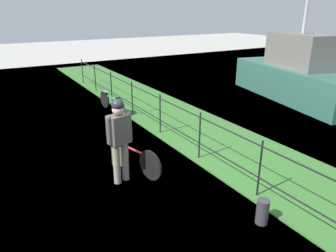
{
  "coord_description": "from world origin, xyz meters",
  "views": [
    {
      "loc": [
        5.26,
        -2.0,
        3.22
      ],
      "look_at": [
        -0.11,
        1.17,
        0.9
      ],
      "focal_mm": 33.87,
      "sensor_mm": 36.0,
      "label": 1
    }
  ],
  "objects_px": {
    "wooden_crate": "(122,132)",
    "cyclist_person": "(119,134)",
    "bicycle_main": "(134,156)",
    "moored_boat_near": "(297,76)",
    "terrier_dog": "(122,123)",
    "bicycle_parked": "(111,102)",
    "mooring_bollard": "(262,212)",
    "backpack_on_paving": "(119,156)"
  },
  "relations": [
    {
      "from": "wooden_crate",
      "to": "cyclist_person",
      "type": "xyz_separation_m",
      "value": [
        0.63,
        -0.3,
        0.24
      ]
    },
    {
      "from": "bicycle_main",
      "to": "moored_boat_near",
      "type": "distance_m",
      "value": 7.95
    },
    {
      "from": "terrier_dog",
      "to": "cyclist_person",
      "type": "bearing_deg",
      "value": -27.18
    },
    {
      "from": "cyclist_person",
      "to": "bicycle_parked",
      "type": "distance_m",
      "value": 4.72
    },
    {
      "from": "cyclist_person",
      "to": "mooring_bollard",
      "type": "bearing_deg",
      "value": 30.78
    },
    {
      "from": "cyclist_person",
      "to": "moored_boat_near",
      "type": "relative_size",
      "value": 0.29
    },
    {
      "from": "terrier_dog",
      "to": "bicycle_parked",
      "type": "bearing_deg",
      "value": 162.68
    },
    {
      "from": "wooden_crate",
      "to": "mooring_bollard",
      "type": "relative_size",
      "value": 0.92
    },
    {
      "from": "terrier_dog",
      "to": "backpack_on_paving",
      "type": "height_order",
      "value": "terrier_dog"
    },
    {
      "from": "cyclist_person",
      "to": "bicycle_main",
      "type": "bearing_deg",
      "value": 125.09
    },
    {
      "from": "wooden_crate",
      "to": "backpack_on_paving",
      "type": "distance_m",
      "value": 0.57
    },
    {
      "from": "wooden_crate",
      "to": "moored_boat_near",
      "type": "bearing_deg",
      "value": 102.81
    },
    {
      "from": "backpack_on_paving",
      "to": "mooring_bollard",
      "type": "relative_size",
      "value": 0.95
    },
    {
      "from": "terrier_dog",
      "to": "bicycle_parked",
      "type": "height_order",
      "value": "terrier_dog"
    },
    {
      "from": "wooden_crate",
      "to": "bicycle_parked",
      "type": "xyz_separation_m",
      "value": [
        -3.8,
        1.2,
        -0.44
      ]
    },
    {
      "from": "backpack_on_paving",
      "to": "mooring_bollard",
      "type": "xyz_separation_m",
      "value": [
        3.05,
        1.16,
        0.01
      ]
    },
    {
      "from": "wooden_crate",
      "to": "mooring_bollard",
      "type": "height_order",
      "value": "wooden_crate"
    },
    {
      "from": "wooden_crate",
      "to": "cyclist_person",
      "type": "relative_size",
      "value": 0.23
    },
    {
      "from": "backpack_on_paving",
      "to": "bicycle_parked",
      "type": "bearing_deg",
      "value": -59.38
    },
    {
      "from": "bicycle_parked",
      "to": "mooring_bollard",
      "type": "bearing_deg",
      "value": -0.83
    },
    {
      "from": "wooden_crate",
      "to": "terrier_dog",
      "type": "relative_size",
      "value": 1.19
    },
    {
      "from": "wooden_crate",
      "to": "cyclist_person",
      "type": "height_order",
      "value": "cyclist_person"
    },
    {
      "from": "wooden_crate",
      "to": "mooring_bollard",
      "type": "xyz_separation_m",
      "value": [
        2.98,
        1.1,
        -0.56
      ]
    },
    {
      "from": "cyclist_person",
      "to": "moored_boat_near",
      "type": "distance_m",
      "value": 8.38
    },
    {
      "from": "bicycle_main",
      "to": "cyclist_person",
      "type": "height_order",
      "value": "cyclist_person"
    },
    {
      "from": "backpack_on_paving",
      "to": "bicycle_parked",
      "type": "relative_size",
      "value": 0.24
    },
    {
      "from": "terrier_dog",
      "to": "bicycle_main",
      "type": "bearing_deg",
      "value": 14.37
    },
    {
      "from": "terrier_dog",
      "to": "mooring_bollard",
      "type": "relative_size",
      "value": 0.77
    },
    {
      "from": "mooring_bollard",
      "to": "bicycle_parked",
      "type": "xyz_separation_m",
      "value": [
        -6.78,
        0.1,
        0.11
      ]
    },
    {
      "from": "wooden_crate",
      "to": "backpack_on_paving",
      "type": "bearing_deg",
      "value": -137.81
    },
    {
      "from": "bicycle_main",
      "to": "backpack_on_paving",
      "type": "distance_m",
      "value": 0.46
    },
    {
      "from": "wooden_crate",
      "to": "moored_boat_near",
      "type": "relative_size",
      "value": 0.07
    },
    {
      "from": "moored_boat_near",
      "to": "mooring_bollard",
      "type": "bearing_deg",
      "value": -54.43
    },
    {
      "from": "terrier_dog",
      "to": "backpack_on_paving",
      "type": "xyz_separation_m",
      "value": [
        -0.09,
        -0.07,
        -0.79
      ]
    },
    {
      "from": "bicycle_main",
      "to": "wooden_crate",
      "type": "bearing_deg",
      "value": -165.63
    },
    {
      "from": "mooring_bollard",
      "to": "wooden_crate",
      "type": "bearing_deg",
      "value": -159.76
    },
    {
      "from": "wooden_crate",
      "to": "moored_boat_near",
      "type": "xyz_separation_m",
      "value": [
        -1.76,
        7.73,
        0.11
      ]
    },
    {
      "from": "mooring_bollard",
      "to": "terrier_dog",
      "type": "bearing_deg",
      "value": -159.72
    },
    {
      "from": "wooden_crate",
      "to": "terrier_dog",
      "type": "bearing_deg",
      "value": 14.37
    },
    {
      "from": "cyclist_person",
      "to": "backpack_on_paving",
      "type": "bearing_deg",
      "value": 160.62
    },
    {
      "from": "cyclist_person",
      "to": "moored_boat_near",
      "type": "bearing_deg",
      "value": 106.54
    },
    {
      "from": "backpack_on_paving",
      "to": "bicycle_parked",
      "type": "distance_m",
      "value": 3.94
    }
  ]
}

